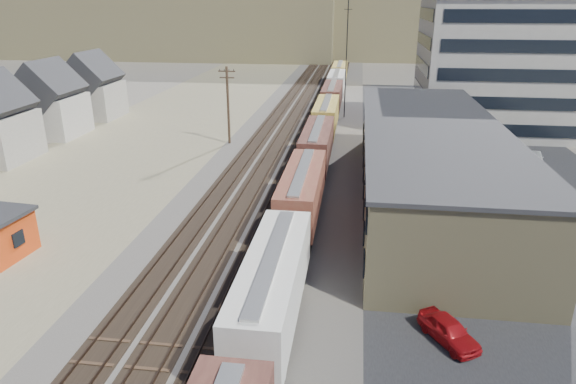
# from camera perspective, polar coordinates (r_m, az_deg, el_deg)

# --- Properties ---
(ground) EXTENTS (300.00, 300.00, 0.00)m
(ground) POSITION_cam_1_polar(r_m,az_deg,el_deg) (29.63, -10.12, -16.87)
(ground) COLOR #6B6356
(ground) RESTS_ON ground
(ballast_bed) EXTENTS (18.00, 200.00, 0.06)m
(ballast_bed) POSITION_cam_1_polar(r_m,az_deg,el_deg) (74.82, 1.36, 6.80)
(ballast_bed) COLOR #4C4742
(ballast_bed) RESTS_ON ground
(dirt_yard) EXTENTS (24.00, 180.00, 0.03)m
(dirt_yard) POSITION_cam_1_polar(r_m,az_deg,el_deg) (70.55, -16.03, 5.13)
(dirt_yard) COLOR #7E7556
(dirt_yard) RESTS_ON ground
(asphalt_lot) EXTENTS (26.00, 120.00, 0.04)m
(asphalt_lot) POSITION_cam_1_polar(r_m,az_deg,el_deg) (61.54, 20.50, 2.40)
(asphalt_lot) COLOR #232326
(asphalt_lot) RESTS_ON ground
(rail_tracks) EXTENTS (11.40, 200.00, 0.24)m
(rail_tracks) POSITION_cam_1_polar(r_m,az_deg,el_deg) (74.87, 0.94, 6.88)
(rail_tracks) COLOR black
(rail_tracks) RESTS_ON ground
(freight_train) EXTENTS (3.00, 119.74, 4.46)m
(freight_train) POSITION_cam_1_polar(r_m,az_deg,el_deg) (64.68, 3.80, 7.07)
(freight_train) COLOR black
(freight_train) RESTS_ON ground
(warehouse) EXTENTS (12.40, 40.40, 7.25)m
(warehouse) POSITION_cam_1_polar(r_m,az_deg,el_deg) (49.80, 15.44, 3.25)
(warehouse) COLOR tan
(warehouse) RESTS_ON ground
(office_tower) EXTENTS (22.60, 18.60, 18.45)m
(office_tower) POSITION_cam_1_polar(r_m,az_deg,el_deg) (80.16, 22.68, 12.90)
(office_tower) COLOR #9E998E
(office_tower) RESTS_ON ground
(utility_pole_north) EXTENTS (2.20, 0.32, 10.00)m
(utility_pole_north) POSITION_cam_1_polar(r_m,az_deg,el_deg) (67.50, -6.68, 9.73)
(utility_pole_north) COLOR #382619
(utility_pole_north) RESTS_ON ground
(radio_mast) EXTENTS (1.20, 0.16, 18.00)m
(radio_mast) POSITION_cam_1_polar(r_m,az_deg,el_deg) (82.71, 6.49, 14.40)
(radio_mast) COLOR black
(radio_mast) RESTS_ON ground
(hills_north) EXTENTS (265.00, 80.00, 32.00)m
(hills_north) POSITION_cam_1_polar(r_m,az_deg,el_deg) (190.34, 5.70, 19.37)
(hills_north) COLOR brown
(hills_north) RESTS_ON ground
(parked_car_red) EXTENTS (3.49, 4.31, 1.38)m
(parked_car_red) POSITION_cam_1_polar(r_m,az_deg,el_deg) (30.71, 17.44, -14.51)
(parked_car_red) COLOR #A80F14
(parked_car_red) RESTS_ON ground
(parked_car_white) EXTENTS (1.60, 4.21, 1.37)m
(parked_car_white) POSITION_cam_1_polar(r_m,az_deg,el_deg) (37.72, 21.82, -8.12)
(parked_car_white) COLOR silver
(parked_car_white) RESTS_ON ground
(parked_car_blue) EXTENTS (4.99, 4.91, 1.33)m
(parked_car_blue) POSITION_cam_1_polar(r_m,az_deg,el_deg) (64.77, 18.06, 4.17)
(parked_car_blue) COLOR navy
(parked_car_blue) RESTS_ON ground
(parked_car_far) EXTENTS (2.42, 4.13, 1.32)m
(parked_car_far) POSITION_cam_1_polar(r_m,az_deg,el_deg) (66.35, 25.82, 3.48)
(parked_car_far) COLOR silver
(parked_car_far) RESTS_ON ground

